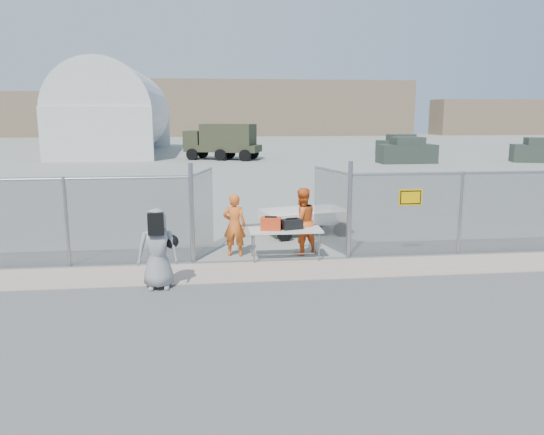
{
  "coord_description": "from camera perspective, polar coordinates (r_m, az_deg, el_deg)",
  "views": [
    {
      "loc": [
        -1.54,
        -11.02,
        3.69
      ],
      "look_at": [
        0.0,
        2.0,
        1.1
      ],
      "focal_mm": 35.0,
      "sensor_mm": 36.0,
      "label": 1
    }
  ],
  "objects": [
    {
      "name": "security_worker_right",
      "position": [
        13.96,
        3.2,
        -0.42
      ],
      "size": [
        1.05,
        0.95,
        1.77
      ],
      "primitive_type": "imported",
      "rotation": [
        0.0,
        0.0,
        3.53
      ],
      "color": "orange",
      "rests_on": "ground"
    },
    {
      "name": "black_duffel",
      "position": [
        13.49,
        2.14,
        -0.72
      ],
      "size": [
        0.57,
        0.42,
        0.25
      ],
      "primitive_type": "cube",
      "rotation": [
        0.0,
        0.0,
        0.26
      ],
      "color": "black",
      "rests_on": "folding_table"
    },
    {
      "name": "chain_link_fence",
      "position": [
        13.36,
        0.0,
        0.0
      ],
      "size": [
        40.0,
        0.2,
        2.2
      ],
      "primitive_type": null,
      "color": "gray",
      "rests_on": "ground"
    },
    {
      "name": "ground",
      "position": [
        11.72,
        1.16,
        -7.17
      ],
      "size": [
        160.0,
        160.0,
        0.0
      ],
      "primitive_type": "plane",
      "color": "#585858"
    },
    {
      "name": "dirt_strip",
      "position": [
        12.66,
        0.53,
        -5.73
      ],
      "size": [
        44.0,
        1.6,
        0.01
      ],
      "primitive_type": "cube",
      "color": "tan",
      "rests_on": "ground"
    },
    {
      "name": "orange_bag",
      "position": [
        13.37,
        -0.13,
        -0.67
      ],
      "size": [
        0.56,
        0.42,
        0.31
      ],
      "primitive_type": "cube",
      "rotation": [
        0.0,
        0.0,
        -0.19
      ],
      "color": "#EE4119",
      "rests_on": "folding_table"
    },
    {
      "name": "distant_hills",
      "position": [
        89.26,
        -2.6,
        11.67
      ],
      "size": [
        140.0,
        6.0,
        9.0
      ],
      "primitive_type": null,
      "color": "#7F684F",
      "rests_on": "ground"
    },
    {
      "name": "utility_trailer",
      "position": [
        16.42,
        3.46,
        -0.39
      ],
      "size": [
        3.63,
        2.4,
        0.81
      ],
      "primitive_type": null,
      "rotation": [
        0.0,
        0.0,
        0.22
      ],
      "color": "silver",
      "rests_on": "ground"
    },
    {
      "name": "folding_table",
      "position": [
        13.57,
        1.42,
        -2.88
      ],
      "size": [
        1.85,
        0.77,
        0.79
      ],
      "primitive_type": null,
      "rotation": [
        0.0,
        0.0,
        0.0
      ],
      "color": "silver",
      "rests_on": "ground"
    },
    {
      "name": "quonset_hangar",
      "position": [
        51.72,
        -16.48,
        11.06
      ],
      "size": [
        9.0,
        18.0,
        8.0
      ],
      "primitive_type": null,
      "color": "silver",
      "rests_on": "ground"
    },
    {
      "name": "parked_vehicle_far",
      "position": [
        45.46,
        26.87,
        6.46
      ],
      "size": [
        4.39,
        3.01,
        1.82
      ],
      "primitive_type": null,
      "rotation": [
        0.0,
        0.0,
        -0.33
      ],
      "color": "#2F3930",
      "rests_on": "ground"
    },
    {
      "name": "security_worker_left",
      "position": [
        13.78,
        -4.06,
        -0.84
      ],
      "size": [
        0.68,
        0.53,
        1.65
      ],
      "primitive_type": "imported",
      "rotation": [
        0.0,
        0.0,
        2.9
      ],
      "color": "orange",
      "rests_on": "ground"
    },
    {
      "name": "visitor",
      "position": [
        11.49,
        -12.21,
        -3.29
      ],
      "size": [
        0.87,
        0.58,
        1.74
      ],
      "primitive_type": "imported",
      "rotation": [
        0.0,
        0.0,
        0.03
      ],
      "color": "gray",
      "rests_on": "ground"
    },
    {
      "name": "military_truck",
      "position": [
        43.17,
        -5.31,
        8.1
      ],
      "size": [
        6.35,
        4.18,
        2.84
      ],
      "primitive_type": null,
      "rotation": [
        0.0,
        0.0,
        -0.36
      ],
      "color": "#333722",
      "rests_on": "ground"
    },
    {
      "name": "parked_vehicle_near",
      "position": [
        41.12,
        14.29,
        7.0
      ],
      "size": [
        4.24,
        1.99,
        1.9
      ],
      "primitive_type": null,
      "rotation": [
        0.0,
        0.0,
        0.02
      ],
      "color": "#2F3930",
      "rests_on": "ground"
    },
    {
      "name": "tarmac_inside",
      "position": [
        53.17,
        -5.11,
        7.14
      ],
      "size": [
        160.0,
        80.0,
        0.01
      ],
      "primitive_type": "cube",
      "color": "gray",
      "rests_on": "ground"
    },
    {
      "name": "parked_vehicle_mid",
      "position": [
        48.71,
        13.66,
        7.57
      ],
      "size": [
        4.18,
        2.28,
        1.81
      ],
      "primitive_type": null,
      "rotation": [
        0.0,
        0.0,
        0.12
      ],
      "color": "#2F3930",
      "rests_on": "ground"
    }
  ]
}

